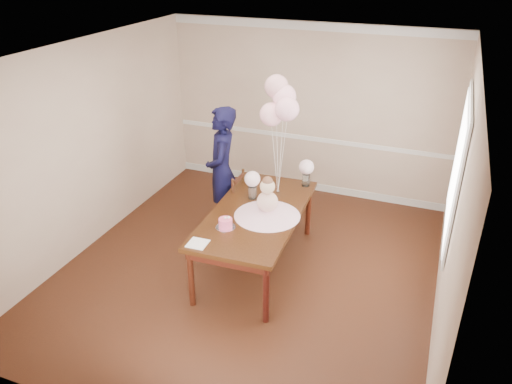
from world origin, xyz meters
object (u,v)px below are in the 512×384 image
object	(u,v)px
dining_table_top	(256,213)
woman	(222,171)
birthday_cake	(226,223)
dining_chair_seat	(252,213)

from	to	relation	value
dining_table_top	woman	size ratio (longest dim) A/B	1.15
birthday_cake	dining_table_top	bearing A→B (deg)	68.44
dining_table_top	birthday_cake	bearing A→B (deg)	-113.96
dining_table_top	dining_chair_seat	world-z (taller)	dining_table_top
birthday_cake	woman	xyz separation A→B (m)	(-0.57, 1.16, 0.06)
dining_table_top	dining_chair_seat	bearing A→B (deg)	114.55
dining_chair_seat	dining_table_top	bearing A→B (deg)	-62.95
dining_chair_seat	woman	bearing A→B (deg)	164.24
dining_chair_seat	woman	xyz separation A→B (m)	(-0.49, 0.14, 0.48)
woman	dining_table_top	bearing A→B (deg)	27.72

